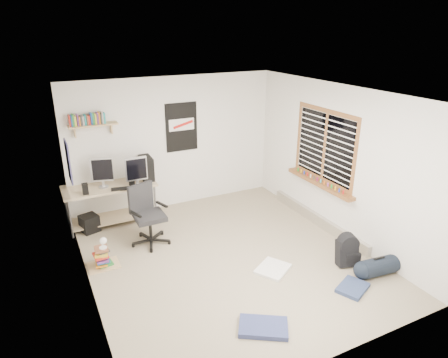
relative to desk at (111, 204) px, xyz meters
name	(u,v)px	position (x,y,z in m)	size (l,w,h in m)	color
floor	(228,258)	(1.32, -2.00, -0.37)	(4.00, 4.50, 0.01)	gray
ceiling	(229,93)	(1.32, -2.00, 2.14)	(4.00, 4.50, 0.01)	white
back_wall	(174,143)	(1.32, 0.25, 0.89)	(4.00, 0.01, 2.50)	silver
left_wall	(81,209)	(-0.68, -2.00, 0.89)	(0.01, 4.50, 2.50)	silver
right_wall	(338,162)	(3.33, -2.00, 0.89)	(0.01, 4.50, 2.50)	silver
desk	(111,204)	(0.00, 0.00, 0.00)	(1.57, 0.69, 0.72)	#C5BA88
monitor_left	(102,176)	(-0.10, -0.06, 0.56)	(0.38, 0.09, 0.41)	#98979C
monitor_right	(137,176)	(0.43, -0.28, 0.56)	(0.37, 0.09, 0.41)	#B7B5BB
pc_tower	(146,168)	(0.69, 0.00, 0.57)	(0.19, 0.41, 0.43)	black
keyboard	(123,189)	(0.19, -0.28, 0.36)	(0.41, 0.14, 0.02)	black
speaker_left	(85,189)	(-0.43, -0.23, 0.45)	(0.10, 0.10, 0.19)	black
speaker_right	(132,181)	(0.36, -0.20, 0.44)	(0.09, 0.09, 0.17)	black
office_chair	(149,216)	(0.41, -1.02, 0.12)	(0.65, 0.65, 0.99)	black
wall_shelf	(93,125)	(-0.13, 0.14, 1.42)	(0.80, 0.22, 0.24)	tan
poster_back_wall	(182,127)	(1.47, 0.23, 1.19)	(0.62, 0.03, 0.92)	black
poster_left_wall	(68,161)	(-0.66, -0.80, 1.14)	(0.02, 0.42, 0.60)	navy
window	(324,146)	(3.27, -1.70, 1.08)	(0.10, 1.50, 1.26)	brown
baseboard_heater	(317,219)	(3.28, -1.70, -0.28)	(0.08, 2.50, 0.18)	#B7B2A8
backpack	(347,253)	(2.82, -2.93, -0.16)	(0.29, 0.24, 0.39)	black
duffel_bag	(378,266)	(3.03, -3.34, -0.22)	(0.26, 0.26, 0.52)	black
tshirt	(273,269)	(1.77, -2.58, -0.34)	(0.48, 0.40, 0.04)	silver
jeans_a	(263,327)	(1.00, -3.56, -0.33)	(0.57, 0.36, 0.06)	navy
jeans_b	(353,288)	(2.48, -3.45, -0.34)	(0.44, 0.33, 0.05)	navy
book_stack	(103,257)	(-0.43, -1.36, -0.21)	(0.44, 0.36, 0.30)	brown
desk_lamp	(103,244)	(-0.41, -1.38, 0.02)	(0.11, 0.19, 0.19)	silver
subwoofer	(90,224)	(-0.43, -0.17, -0.22)	(0.28, 0.28, 0.31)	black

